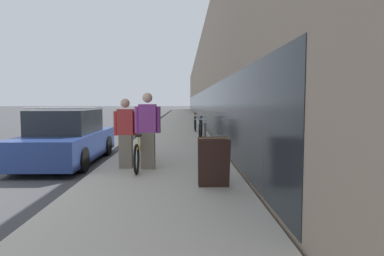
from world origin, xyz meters
TOP-DOWN VIEW (x-y plane):
  - sidewalk_slab at (4.77, 21.00)m, footprint 3.24×70.00m
  - storefront_facade at (11.43, 29.00)m, footprint 10.01×70.00m
  - tandem_bicycle at (4.18, 2.21)m, footprint 0.52×2.66m
  - person_rider at (4.36, 1.86)m, footprint 0.60×0.23m
  - person_bystander at (3.83, 1.97)m, footprint 0.55×0.22m
  - bike_rack_hoop at (5.91, 5.64)m, footprint 0.05×0.60m
  - cruiser_bike_nearest at (5.82, 7.18)m, footprint 0.52×1.66m
  - cruiser_bike_middle at (5.97, 9.57)m, footprint 0.52×1.67m
  - cruiser_bike_farthest at (5.77, 11.97)m, footprint 0.52×1.78m
  - sandwich_board_sign at (5.74, 0.19)m, footprint 0.56×0.56m
  - parked_sedan_curbside at (2.05, 3.20)m, footprint 1.77×4.25m

SIDE VIEW (x-z plane):
  - sidewalk_slab at x=4.77m, z-range 0.00..0.10m
  - tandem_bicycle at x=4.18m, z-range 0.05..0.87m
  - cruiser_bike_nearest at x=5.82m, z-range 0.04..0.89m
  - cruiser_bike_middle at x=5.97m, z-range 0.03..0.93m
  - cruiser_bike_farthest at x=5.77m, z-range 0.02..0.99m
  - sandwich_board_sign at x=5.74m, z-range 0.10..1.00m
  - bike_rack_hoop at x=5.91m, z-range 0.19..1.04m
  - parked_sedan_curbside at x=2.05m, z-range -0.10..1.40m
  - person_bystander at x=3.83m, z-range 0.10..1.72m
  - person_rider at x=4.36m, z-range 0.11..1.86m
  - storefront_facade at x=11.43m, z-range -0.01..6.49m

